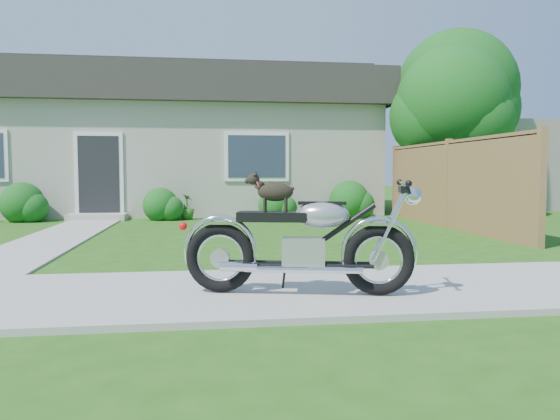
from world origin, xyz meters
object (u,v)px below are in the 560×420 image
Objects in this scene: fence at (448,184)px; tree_near at (457,108)px; house at (167,141)px; tree_far at (461,95)px; potted_plant_right at (187,206)px; motorcycle_with_dog at (303,241)px.

tree_near is (1.34, 2.41, 1.90)m from fence.
tree_far is (8.63, -2.02, 1.28)m from house.
potted_plant_right is at bearing -169.82° from tree_far.
potted_plant_right is (-6.94, 0.39, -2.51)m from tree_near.
house reaches higher than potted_plant_right.
fence reaches higher than motorcycle_with_dog.
house is at bearing 112.30° from motorcycle_with_dog.
house reaches higher than motorcycle_with_dog.
tree_near is 6.65× the size of potted_plant_right.
potted_plant_right is at bearing -78.51° from house.
motorcycle_with_dog is at bearing -122.65° from tree_far.
house is 2.35× the size of tree_far.
fence is at bearing -44.74° from house.
motorcycle_with_dog is (-4.25, -6.04, -0.40)m from fence.
fence is 3.01× the size of motorcycle_with_dog.
house is 1.90× the size of fence.
house is at bearing 101.49° from potted_plant_right.
tree_near is 7.39m from potted_plant_right.
potted_plant_right is (-7.93, -1.42, -3.10)m from tree_far.
motorcycle_with_dog is at bearing -80.51° from house.
tree_far is at bearing -13.19° from house.
fence is 1.24× the size of tree_far.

